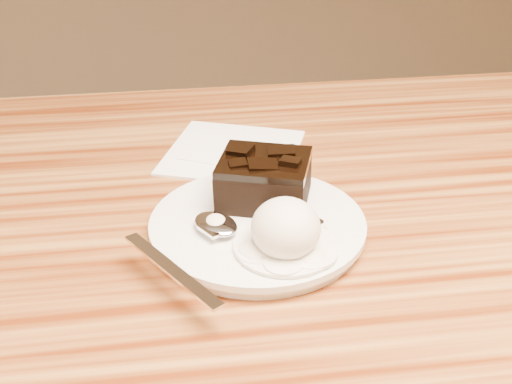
{
  "coord_description": "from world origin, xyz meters",
  "views": [
    {
      "loc": [
        -0.16,
        -0.47,
        1.08
      ],
      "look_at": [
        -0.09,
        0.02,
        0.79
      ],
      "focal_mm": 45.14,
      "sensor_mm": 36.0,
      "label": 1
    }
  ],
  "objects": [
    {
      "name": "napkin",
      "position": [
        -0.09,
        0.18,
        0.75
      ],
      "size": [
        0.19,
        0.19,
        0.01
      ],
      "primitive_type": "cube",
      "rotation": [
        0.0,
        0.0,
        -0.36
      ],
      "color": "white",
      "rests_on": "dining_table"
    },
    {
      "name": "crumb_c",
      "position": [
        -0.07,
        -0.0,
        0.77
      ],
      "size": [
        0.01,
        0.01,
        0.0
      ],
      "primitive_type": "cube",
      "rotation": [
        0.0,
        0.0,
        1.3
      ],
      "color": "black",
      "rests_on": "plate"
    },
    {
      "name": "melt_puddle",
      "position": [
        -0.07,
        -0.03,
        0.77
      ],
      "size": [
        0.09,
        0.09,
        0.0
      ],
      "primitive_type": "cylinder",
      "color": "white",
      "rests_on": "plate"
    },
    {
      "name": "brownie",
      "position": [
        -0.08,
        0.05,
        0.79
      ],
      "size": [
        0.1,
        0.09,
        0.04
      ],
      "primitive_type": "cube",
      "rotation": [
        0.0,
        0.0,
        -0.32
      ],
      "color": "black",
      "rests_on": "plate"
    },
    {
      "name": "crumb_a",
      "position": [
        -0.04,
        -0.01,
        0.77
      ],
      "size": [
        0.01,
        0.01,
        0.0
      ],
      "primitive_type": "cube",
      "rotation": [
        0.0,
        0.0,
        0.27
      ],
      "color": "black",
      "rests_on": "plate"
    },
    {
      "name": "crumb_b",
      "position": [
        -0.03,
        0.0,
        0.77
      ],
      "size": [
        0.01,
        0.01,
        0.0
      ],
      "primitive_type": "cube",
      "rotation": [
        0.0,
        0.0,
        0.57
      ],
      "color": "black",
      "rests_on": "plate"
    },
    {
      "name": "plate",
      "position": [
        -0.09,
        0.01,
        0.76
      ],
      "size": [
        0.2,
        0.2,
        0.02
      ],
      "primitive_type": "cylinder",
      "color": "white",
      "rests_on": "dining_table"
    },
    {
      "name": "spoon",
      "position": [
        -0.13,
        0.0,
        0.77
      ],
      "size": [
        0.13,
        0.17,
        0.01
      ],
      "primitive_type": null,
      "rotation": [
        0.0,
        0.0,
        0.57
      ],
      "color": "silver",
      "rests_on": "plate"
    },
    {
      "name": "ice_cream_scoop",
      "position": [
        -0.07,
        -0.03,
        0.79
      ],
      "size": [
        0.06,
        0.06,
        0.05
      ],
      "primitive_type": "ellipsoid",
      "color": "white",
      "rests_on": "plate"
    }
  ]
}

